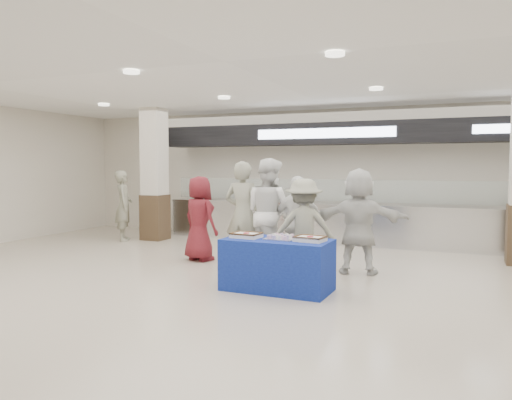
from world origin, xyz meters
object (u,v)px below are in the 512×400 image
at_px(display_table, 277,265).
at_px(soldier_b, 304,228).
at_px(civilian_white, 359,221).
at_px(soldier_bg, 124,206).
at_px(soldier_a, 243,214).
at_px(chef_tall, 269,213).
at_px(civilian_maroon, 200,218).
at_px(cupcake_tray, 281,237).
at_px(sheet_cake_right, 310,238).
at_px(chef_short, 298,223).
at_px(sheet_cake_left, 246,235).

height_order(display_table, soldier_b, soldier_b).
distance_m(civilian_white, soldier_bg, 6.16).
bearing_deg(soldier_bg, soldier_a, -147.72).
bearing_deg(soldier_bg, chef_tall, -143.83).
bearing_deg(civilian_maroon, cupcake_tray, 165.42).
bearing_deg(display_table, sheet_cake_right, 1.44).
bearing_deg(chef_short, sheet_cake_left, 78.09).
distance_m(display_table, soldier_b, 1.10).
relative_size(cupcake_tray, soldier_bg, 0.27).
height_order(civilian_maroon, soldier_bg, soldier_bg).
bearing_deg(sheet_cake_right, soldier_a, 140.91).
bearing_deg(chef_tall, soldier_bg, 1.20).
distance_m(chef_tall, civilian_white, 1.59).
relative_size(sheet_cake_right, chef_short, 0.26).
bearing_deg(chef_short, sheet_cake_right, 115.08).
xyz_separation_m(civilian_maroon, chef_short, (2.02, -0.14, 0.01)).
distance_m(soldier_a, soldier_b, 1.29).
distance_m(cupcake_tray, chef_tall, 1.67).
bearing_deg(sheet_cake_left, cupcake_tray, 4.76).
bearing_deg(soldier_bg, display_table, -154.99).
xyz_separation_m(chef_short, soldier_b, (0.24, -0.42, -0.02)).
bearing_deg(civilian_white, civilian_maroon, -8.28).
relative_size(display_table, cupcake_tray, 3.41).
relative_size(sheet_cake_right, soldier_b, 0.27).
bearing_deg(cupcake_tray, civilian_maroon, 144.87).
xyz_separation_m(sheet_cake_left, soldier_a, (-0.67, 1.36, 0.15)).
distance_m(sheet_cake_left, civilian_white, 2.10).
relative_size(sheet_cake_left, soldier_bg, 0.25).
bearing_deg(civilian_white, chef_tall, -4.97).
distance_m(chef_short, soldier_b, 0.48).
height_order(sheet_cake_right, chef_tall, chef_tall).
bearing_deg(chef_tall, sheet_cake_right, 150.29).
relative_size(soldier_b, civilian_white, 0.90).
xyz_separation_m(display_table, chef_short, (-0.15, 1.43, 0.44)).
relative_size(display_table, sheet_cake_right, 3.57).
height_order(civilian_white, soldier_bg, civilian_white).
xyz_separation_m(cupcake_tray, civilian_white, (0.82, 1.57, 0.10)).
distance_m(civilian_maroon, soldier_a, 1.05).
height_order(display_table, chef_tall, chef_tall).
relative_size(display_table, chef_short, 0.95).
relative_size(display_table, civilian_maroon, 0.96).
bearing_deg(civilian_white, chef_short, 0.31).
distance_m(sheet_cake_left, soldier_bg, 5.58).
relative_size(civilian_white, soldier_bg, 1.05).
bearing_deg(soldier_b, civilian_white, -164.88).
bearing_deg(sheet_cake_right, civilian_maroon, 149.37).
relative_size(chef_tall, soldier_bg, 1.15).
bearing_deg(civilian_maroon, sheet_cake_right, 169.91).
bearing_deg(cupcake_tray, civilian_white, 62.47).
bearing_deg(sheet_cake_right, sheet_cake_left, -178.63).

